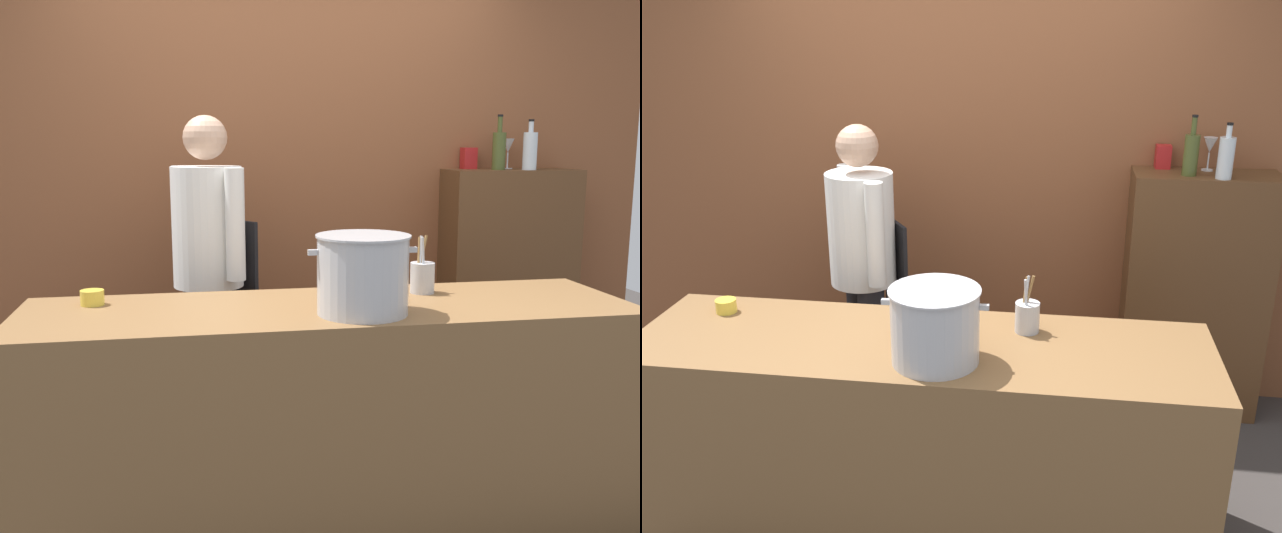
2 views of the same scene
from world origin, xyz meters
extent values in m
plane|color=#383330|center=(0.00, 0.00, 0.00)|extent=(8.00, 8.00, 0.00)
cube|color=brown|center=(0.00, 1.40, 1.50)|extent=(4.40, 0.10, 3.00)
cube|color=brown|center=(0.00, 0.00, 0.45)|extent=(2.40, 0.70, 0.90)
cube|color=brown|center=(1.30, 1.19, 0.69)|extent=(0.76, 0.32, 1.38)
cylinder|color=black|center=(-0.40, 0.69, 0.42)|extent=(0.14, 0.14, 0.84)
cylinder|color=black|center=(-0.51, 0.86, 0.42)|extent=(0.14, 0.14, 0.84)
cylinder|color=white|center=(-0.45, 0.77, 1.13)|extent=(0.34, 0.34, 0.58)
cube|color=black|center=(-0.30, 0.87, 0.89)|extent=(0.18, 0.26, 0.52)
cylinder|color=white|center=(-0.33, 0.59, 1.16)|extent=(0.09, 0.09, 0.52)
cylinder|color=white|center=(-0.58, 0.96, 1.16)|extent=(0.09, 0.09, 0.52)
sphere|color=tan|center=(-0.45, 0.77, 1.55)|extent=(0.21, 0.21, 0.21)
cylinder|color=#B7BABF|center=(0.09, -0.15, 1.04)|extent=(0.34, 0.34, 0.29)
cylinder|color=#B7BABF|center=(0.09, -0.15, 1.19)|extent=(0.35, 0.35, 0.01)
cube|color=#B7BABF|center=(-0.09, -0.15, 1.14)|extent=(0.04, 0.02, 0.02)
cube|color=#B7BABF|center=(0.28, -0.15, 1.14)|extent=(0.04, 0.02, 0.02)
cylinder|color=#B7BABF|center=(0.43, 0.16, 0.97)|extent=(0.10, 0.10, 0.13)
cylinder|color=#B7BABF|center=(0.43, 0.14, 1.03)|extent=(0.03, 0.01, 0.22)
cylinder|color=#B7BABF|center=(0.42, 0.17, 1.03)|extent=(0.03, 0.05, 0.22)
cylinder|color=olive|center=(0.43, 0.18, 1.03)|extent=(0.06, 0.02, 0.22)
cylinder|color=olive|center=(0.42, 0.17, 1.03)|extent=(0.03, 0.05, 0.22)
cylinder|color=yellow|center=(-0.92, 0.17, 0.93)|extent=(0.09, 0.09, 0.06)
cylinder|color=silver|center=(1.36, 1.08, 1.48)|extent=(0.08, 0.08, 0.21)
cylinder|color=silver|center=(1.36, 1.08, 1.62)|extent=(0.03, 0.03, 0.06)
cylinder|color=black|center=(1.36, 1.08, 1.65)|extent=(0.03, 0.03, 0.01)
cylinder|color=#475123|center=(1.20, 1.14, 1.48)|extent=(0.08, 0.08, 0.21)
cylinder|color=#475123|center=(1.20, 1.14, 1.63)|extent=(0.03, 0.03, 0.09)
cylinder|color=black|center=(1.20, 1.14, 1.68)|extent=(0.03, 0.03, 0.01)
cylinder|color=silver|center=(1.31, 1.27, 1.38)|extent=(0.06, 0.06, 0.01)
cylinder|color=silver|center=(1.31, 1.27, 1.43)|extent=(0.01, 0.01, 0.09)
cone|color=silver|center=(1.31, 1.27, 1.51)|extent=(0.07, 0.07, 0.08)
cube|color=red|center=(1.08, 1.30, 1.44)|extent=(0.08, 0.08, 0.12)
camera|label=1|loc=(-0.52, -2.65, 1.53)|focal=39.59mm
camera|label=2|loc=(0.54, -2.55, 2.19)|focal=39.40mm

